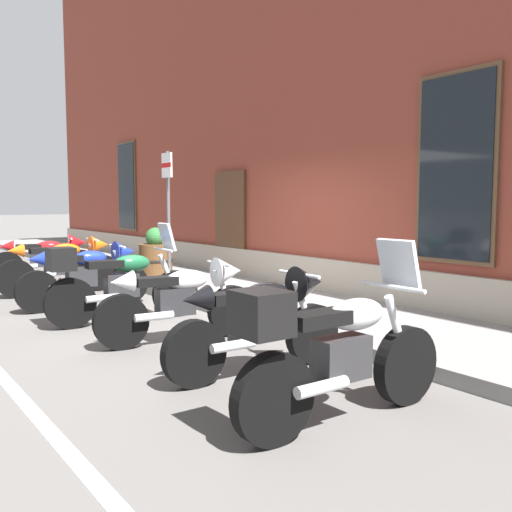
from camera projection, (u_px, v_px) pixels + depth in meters
The scene contains 12 objects.
ground_plane at pixel (206, 312), 8.55m from camera, with size 140.00×140.00×0.00m, color #565451.
sidewalk at pixel (266, 300), 9.19m from camera, with size 33.08×2.24×0.15m, color slate.
brick_pub_facade at pixel (424, 54), 10.99m from camera, with size 27.08×5.51×9.03m.
motorcycle_red_sport at pixel (48, 257), 11.45m from camera, with size 0.75×2.05×1.01m.
motorcycle_orange_sport at pixel (65, 263), 10.25m from camera, with size 0.62×2.21×1.04m.
motorcycle_blue_sport at pixel (90, 272), 8.90m from camera, with size 0.62×2.09×1.03m.
motorcycle_green_touring at pixel (117, 282), 7.74m from camera, with size 0.62×2.17×1.36m.
motorcycle_white_sport at pixel (185, 296), 6.72m from camera, with size 0.62×2.02×0.99m.
motorcycle_black_sport at pixel (264, 316), 5.47m from camera, with size 0.62×1.99×1.02m.
motorcycle_silver_touring at pixel (336, 351), 4.16m from camera, with size 0.62×2.02×1.37m.
parking_sign at pixel (168, 199), 10.21m from camera, with size 0.36×0.07×2.41m.
barrel_planter at pixel (156, 256), 11.54m from camera, with size 0.70×0.70×0.99m.
Camera 1 is at (7.29, -4.30, 1.66)m, focal length 39.85 mm.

